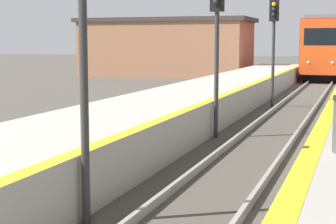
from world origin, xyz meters
The scene contains 5 objects.
train centered at (0.00, 44.07, 2.18)m, with size 2.62×20.08×4.29m.
signal_near centered at (-1.39, 5.41, 3.03)m, with size 0.36×0.31×4.32m.
signal_mid centered at (-1.38, 13.12, 3.03)m, with size 0.36×0.31×4.32m.
signal_far centered at (-0.98, 20.83, 3.03)m, with size 0.36×0.31×4.32m.
station_building centered at (-11.70, 38.96, 2.19)m, with size 13.01×5.90×4.36m.
Camera 1 is at (2.29, -1.68, 2.63)m, focal length 60.00 mm.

